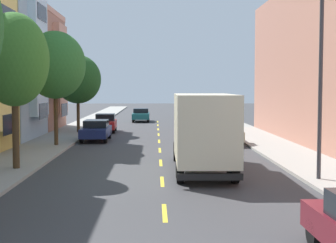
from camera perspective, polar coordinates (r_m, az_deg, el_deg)
The scene contains 14 objects.
ground_plane at distance 37.99m, azimuth -1.04°, elevation -1.75°, with size 160.00×160.00×0.00m, color #38383A.
sidewalk_left at distance 36.63m, azimuth -12.20°, elevation -1.93°, with size 3.20×120.00×0.14m, color #99968E.
sidewalk_right at distance 36.74m, azimuth 10.13°, elevation -1.89°, with size 3.20×120.00×0.14m, color #99968E.
lane_centerline_dashes at distance 32.52m, azimuth -0.97°, elevation -2.69°, with size 0.14×47.20×0.01m.
street_tree_second at distance 23.28m, azimuth -16.82°, elevation 6.60°, with size 3.01×3.01×6.81m.
street_tree_third at distance 32.17m, azimuth -12.51°, elevation 6.18°, with size 3.73×3.73×7.01m.
street_tree_farthest at distance 41.14m, azimuth -10.06°, elevation 4.67°, with size 3.68×3.68×6.13m.
street_lamp at distance 20.49m, azimuth 16.33°, elevation 5.48°, with size 1.35×0.28×7.29m.
delivery_box_truck at distance 22.21m, azimuth 3.90°, elevation -0.73°, with size 2.53×8.08×3.41m.
parked_wagon_forest at distance 62.16m, azimuth 2.68°, elevation 1.16°, with size 1.92×4.74×1.50m.
parked_sedan_navy at distance 35.66m, azimuth -8.05°, elevation -0.94°, with size 1.81×4.50×1.43m.
parked_hatchback_red at distance 42.53m, azimuth -7.03°, elevation -0.16°, with size 1.86×4.05×1.50m.
parked_hatchback_champagne at distance 33.21m, azimuth 6.62°, elevation -1.27°, with size 1.82×4.03×1.50m.
moving_teal_sedan at distance 55.27m, azimuth -3.04°, elevation 0.77°, with size 1.80×4.50×1.43m.
Camera 1 is at (-0.28, -7.80, 3.69)m, focal length 54.48 mm.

